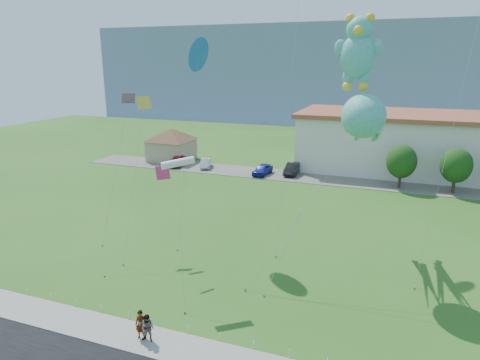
{
  "coord_description": "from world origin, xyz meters",
  "views": [
    {
      "loc": [
        9.3,
        -20.28,
        15.11
      ],
      "look_at": [
        -1.26,
        8.0,
        6.72
      ],
      "focal_mm": 32.0,
      "sensor_mm": 36.0,
      "label": 1
    }
  ],
  "objects_px": {
    "pavilion": "(171,141)",
    "parked_car_blue": "(263,169)",
    "parked_car_silver": "(206,163)",
    "octopus_kite": "(364,123)",
    "parked_car_black": "(292,169)",
    "teddy_bear_kite": "(358,51)",
    "pedestrian_left": "(141,325)",
    "pedestrian_right": "(148,328)",
    "parked_car_red": "(178,161)"
  },
  "relations": [
    {
      "from": "pavilion",
      "to": "parked_car_black",
      "type": "relative_size",
      "value": 1.97
    },
    {
      "from": "parked_car_red",
      "to": "teddy_bear_kite",
      "type": "bearing_deg",
      "value": -49.83
    },
    {
      "from": "teddy_bear_kite",
      "to": "parked_car_red",
      "type": "bearing_deg",
      "value": 139.8
    },
    {
      "from": "pedestrian_right",
      "to": "parked_car_black",
      "type": "bearing_deg",
      "value": 86.62
    },
    {
      "from": "parked_car_silver",
      "to": "octopus_kite",
      "type": "relative_size",
      "value": 0.3
    },
    {
      "from": "pedestrian_left",
      "to": "octopus_kite",
      "type": "height_order",
      "value": "octopus_kite"
    },
    {
      "from": "teddy_bear_kite",
      "to": "pavilion",
      "type": "bearing_deg",
      "value": 138.79
    },
    {
      "from": "pedestrian_left",
      "to": "parked_car_blue",
      "type": "relative_size",
      "value": 0.41
    },
    {
      "from": "parked_car_black",
      "to": "octopus_kite",
      "type": "distance_m",
      "value": 28.58
    },
    {
      "from": "pedestrian_right",
      "to": "parked_car_black",
      "type": "relative_size",
      "value": 0.34
    },
    {
      "from": "pavilion",
      "to": "pedestrian_left",
      "type": "distance_m",
      "value": 45.83
    },
    {
      "from": "parked_car_black",
      "to": "octopus_kite",
      "type": "xyz_separation_m",
      "value": [
        10.89,
        -24.44,
        10.05
      ]
    },
    {
      "from": "pavilion",
      "to": "teddy_bear_kite",
      "type": "xyz_separation_m",
      "value": [
        30.13,
        -26.38,
        12.82
      ]
    },
    {
      "from": "parked_car_silver",
      "to": "octopus_kite",
      "type": "xyz_separation_m",
      "value": [
        23.75,
        -23.76,
        10.18
      ]
    },
    {
      "from": "pedestrian_right",
      "to": "octopus_kite",
      "type": "xyz_separation_m",
      "value": [
        9.61,
        14.23,
        9.97
      ]
    },
    {
      "from": "parked_car_black",
      "to": "teddy_bear_kite",
      "type": "xyz_separation_m",
      "value": [
        10.07,
        -24.23,
        15.01
      ]
    },
    {
      "from": "parked_car_silver",
      "to": "teddy_bear_kite",
      "type": "bearing_deg",
      "value": -65.54
    },
    {
      "from": "octopus_kite",
      "to": "teddy_bear_kite",
      "type": "bearing_deg",
      "value": 165.36
    },
    {
      "from": "parked_car_black",
      "to": "teddy_bear_kite",
      "type": "bearing_deg",
      "value": -68.51
    },
    {
      "from": "pavilion",
      "to": "octopus_kite",
      "type": "xyz_separation_m",
      "value": [
        30.94,
        -26.6,
        7.85
      ]
    },
    {
      "from": "parked_car_silver",
      "to": "parked_car_blue",
      "type": "height_order",
      "value": "parked_car_blue"
    },
    {
      "from": "pavilion",
      "to": "parked_car_blue",
      "type": "bearing_deg",
      "value": -13.16
    },
    {
      "from": "parked_car_silver",
      "to": "octopus_kite",
      "type": "distance_m",
      "value": 35.1
    },
    {
      "from": "parked_car_blue",
      "to": "octopus_kite",
      "type": "height_order",
      "value": "octopus_kite"
    },
    {
      "from": "pedestrian_left",
      "to": "teddy_bear_kite",
      "type": "height_order",
      "value": "teddy_bear_kite"
    },
    {
      "from": "parked_car_blue",
      "to": "teddy_bear_kite",
      "type": "height_order",
      "value": "teddy_bear_kite"
    },
    {
      "from": "pavilion",
      "to": "parked_car_red",
      "type": "distance_m",
      "value": 4.88
    },
    {
      "from": "pedestrian_left",
      "to": "pedestrian_right",
      "type": "xyz_separation_m",
      "value": [
        0.49,
        -0.07,
        -0.06
      ]
    },
    {
      "from": "parked_car_silver",
      "to": "parked_car_blue",
      "type": "xyz_separation_m",
      "value": [
        9.08,
        -0.97,
        0.09
      ]
    },
    {
      "from": "pedestrian_right",
      "to": "parked_car_red",
      "type": "relative_size",
      "value": 0.36
    },
    {
      "from": "pavilion",
      "to": "parked_car_silver",
      "type": "height_order",
      "value": "pavilion"
    },
    {
      "from": "parked_car_red",
      "to": "pedestrian_right",
      "type": "bearing_deg",
      "value": -73.36
    },
    {
      "from": "parked_car_red",
      "to": "parked_car_black",
      "type": "distance_m",
      "value": 17.27
    },
    {
      "from": "parked_car_silver",
      "to": "parked_car_black",
      "type": "xyz_separation_m",
      "value": [
        12.86,
        0.68,
        0.13
      ]
    },
    {
      "from": "parked_car_silver",
      "to": "octopus_kite",
      "type": "height_order",
      "value": "octopus_kite"
    },
    {
      "from": "octopus_kite",
      "to": "teddy_bear_kite",
      "type": "distance_m",
      "value": 5.04
    },
    {
      "from": "pedestrian_left",
      "to": "parked_car_blue",
      "type": "height_order",
      "value": "pedestrian_left"
    },
    {
      "from": "parked_car_silver",
      "to": "pedestrian_right",
      "type": "bearing_deg",
      "value": -89.37
    },
    {
      "from": "parked_car_red",
      "to": "octopus_kite",
      "type": "height_order",
      "value": "octopus_kite"
    },
    {
      "from": "pedestrian_left",
      "to": "parked_car_red",
      "type": "height_order",
      "value": "pedestrian_left"
    },
    {
      "from": "pedestrian_left",
      "to": "parked_car_silver",
      "type": "height_order",
      "value": "pedestrian_left"
    },
    {
      "from": "parked_car_black",
      "to": "teddy_bear_kite",
      "type": "relative_size",
      "value": 0.26
    },
    {
      "from": "parked_car_red",
      "to": "parked_car_silver",
      "type": "height_order",
      "value": "parked_car_red"
    },
    {
      "from": "parked_car_black",
      "to": "parked_car_red",
      "type": "bearing_deg",
      "value": -177.24
    },
    {
      "from": "parked_car_black",
      "to": "octopus_kite",
      "type": "relative_size",
      "value": 0.36
    },
    {
      "from": "pavilion",
      "to": "parked_car_silver",
      "type": "distance_m",
      "value": 8.08
    },
    {
      "from": "pedestrian_left",
      "to": "parked_car_black",
      "type": "distance_m",
      "value": 38.61
    },
    {
      "from": "pedestrian_right",
      "to": "teddy_bear_kite",
      "type": "distance_m",
      "value": 22.56
    },
    {
      "from": "parked_car_silver",
      "to": "parked_car_blue",
      "type": "distance_m",
      "value": 9.13
    },
    {
      "from": "parked_car_silver",
      "to": "parked_car_red",
      "type": "bearing_deg",
      "value": 166.43
    }
  ]
}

